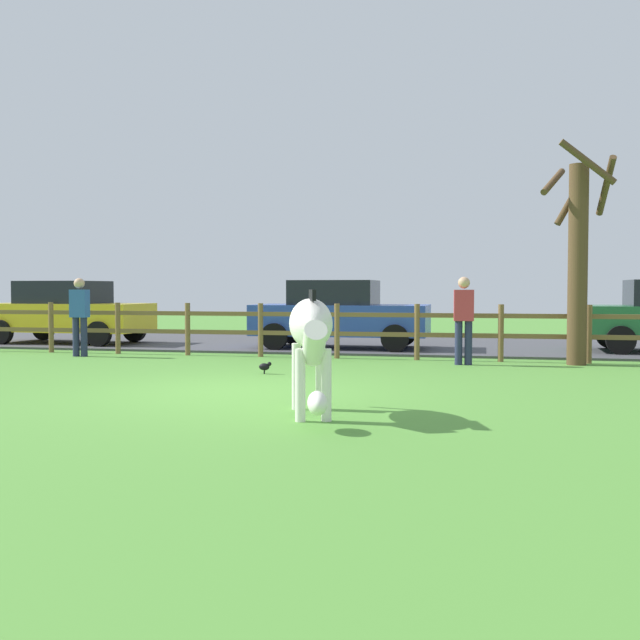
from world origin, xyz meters
name	(u,v)px	position (x,y,z in m)	size (l,w,h in m)	color
ground_plane	(241,391)	(0.00, 0.00, 0.00)	(60.00, 60.00, 0.00)	#549338
parking_asphalt	(356,342)	(0.00, 9.30, 0.03)	(28.00, 7.40, 0.05)	#47474C
paddock_fence	(298,327)	(-0.45, 5.00, 0.63)	(21.20, 0.11, 1.12)	brown
bare_tree	(578,254)	(4.98, 4.71, 2.06)	(1.32, 1.32, 4.09)	#513A23
zebra	(311,333)	(1.43, -1.82, 0.93)	(0.86, 1.88, 1.41)	white
crow_on_grass	(265,366)	(-0.26, 2.00, 0.13)	(0.21, 0.10, 0.20)	black
parked_car_yellow	(68,311)	(-6.97, 7.06, 0.84)	(4.06, 2.01, 1.56)	yellow
parked_car_blue	(339,314)	(0.01, 7.01, 0.84)	(4.00, 1.88, 1.56)	#2D4CAD
visitor_left_of_tree	(80,313)	(-4.98, 4.24, 0.91)	(0.37, 0.23, 1.64)	#232847
visitor_right_of_tree	(464,316)	(2.91, 4.24, 0.91)	(0.38, 0.25, 1.64)	#232847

